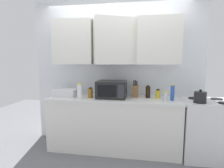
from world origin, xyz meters
name	(u,v)px	position (x,y,z in m)	size (l,w,h in m)	color
wall_back_with_cabinets	(115,57)	(0.00, -0.07, 1.57)	(3.05, 0.56, 2.60)	white
counter_run	(113,123)	(0.00, -0.30, 0.45)	(2.18, 0.63, 0.90)	white
stove_range	(206,129)	(1.48, -0.32, 0.45)	(0.76, 0.64, 0.91)	silver
kettle	(200,97)	(1.31, -0.46, 0.99)	(0.17, 0.17, 0.18)	black
microwave	(112,89)	(-0.03, -0.32, 1.04)	(0.48, 0.37, 0.28)	black
dish_rack	(66,93)	(-0.84, -0.30, 0.96)	(0.38, 0.30, 0.12)	silver
knife_block	(135,91)	(0.36, -0.19, 1.00)	(0.10, 0.12, 0.29)	brown
bottle_amber_vinegar	(90,93)	(-0.38, -0.37, 0.98)	(0.08, 0.08, 0.17)	#AD701E
bottle_clear_tall	(165,97)	(0.82, -0.44, 0.97)	(0.05, 0.05, 0.15)	silver
bottle_white_jar	(80,91)	(-0.52, -0.48, 1.02)	(0.08, 0.08, 0.25)	white
bottle_soy_dark	(148,92)	(0.57, -0.22, 1.00)	(0.08, 0.08, 0.21)	black
bottle_yellow_mustard	(158,94)	(0.73, -0.24, 0.97)	(0.07, 0.07, 0.15)	gold
bottle_blue_cleaner	(172,93)	(0.93, -0.37, 1.02)	(0.06, 0.06, 0.26)	#2D56B7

